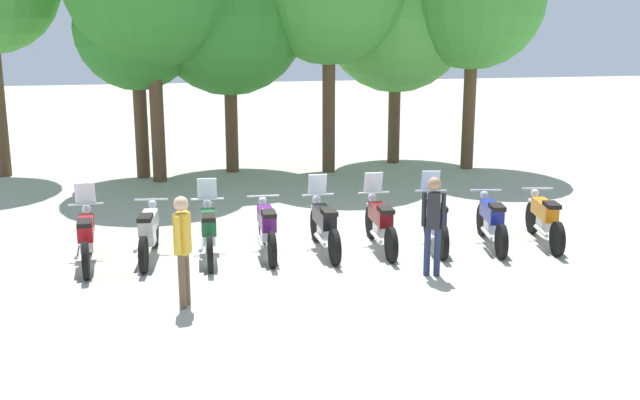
{
  "coord_description": "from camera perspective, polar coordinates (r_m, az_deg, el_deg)",
  "views": [
    {
      "loc": [
        -2.85,
        -13.35,
        4.25
      ],
      "look_at": [
        0.0,
        0.5,
        0.9
      ],
      "focal_mm": 42.89,
      "sensor_mm": 36.0,
      "label": 1
    }
  ],
  "objects": [
    {
      "name": "motorcycle_4",
      "position": [
        14.24,
        0.31,
        -1.86
      ],
      "size": [
        0.62,
        2.19,
        1.37
      ],
      "rotation": [
        0.0,
        0.0,
        1.59
      ],
      "color": "black",
      "rests_on": "ground_plane"
    },
    {
      "name": "motorcycle_5",
      "position": [
        14.45,
        4.51,
        -1.68
      ],
      "size": [
        0.62,
        2.19,
        1.37
      ],
      "rotation": [
        0.0,
        0.0,
        1.54
      ],
      "color": "black",
      "rests_on": "ground_plane"
    },
    {
      "name": "person_0",
      "position": [
        12.93,
        8.45,
        -1.36
      ],
      "size": [
        0.4,
        0.29,
        1.71
      ],
      "rotation": [
        0.0,
        0.0,
        4.35
      ],
      "color": "#232D4C",
      "rests_on": "ground_plane"
    },
    {
      "name": "tree_3",
      "position": [
        21.65,
        -6.84,
        13.4
      ],
      "size": [
        4.31,
        4.31,
        6.48
      ],
      "color": "brown",
      "rests_on": "ground_plane"
    },
    {
      "name": "person_1",
      "position": [
        11.58,
        -10.21,
        -3.14
      ],
      "size": [
        0.3,
        0.4,
        1.72
      ],
      "rotation": [
        0.0,
        0.0,
        5.89
      ],
      "color": "brown",
      "rests_on": "ground_plane"
    },
    {
      "name": "motorcycle_8",
      "position": [
        15.39,
        16.38,
        -1.31
      ],
      "size": [
        0.72,
        2.17,
        0.99
      ],
      "rotation": [
        0.0,
        0.0,
        1.39
      ],
      "color": "black",
      "rests_on": "ground_plane"
    },
    {
      "name": "motorcycle_3",
      "position": [
        14.15,
        -4.0,
        -2.05
      ],
      "size": [
        0.62,
        2.19,
        0.99
      ],
      "rotation": [
        0.0,
        0.0,
        1.55
      ],
      "color": "black",
      "rests_on": "ground_plane"
    },
    {
      "name": "ground_plane",
      "position": [
        14.29,
        0.41,
        -3.97
      ],
      "size": [
        80.0,
        80.0,
        0.0
      ],
      "primitive_type": "plane",
      "color": "#ADA899"
    },
    {
      "name": "tree_5",
      "position": [
        23.03,
        5.72,
        13.33
      ],
      "size": [
        4.33,
        4.33,
        6.45
      ],
      "color": "brown",
      "rests_on": "ground_plane"
    },
    {
      "name": "motorcycle_1",
      "position": [
        14.19,
        -12.67,
        -2.32
      ],
      "size": [
        0.64,
        2.19,
        0.99
      ],
      "rotation": [
        0.0,
        0.0,
        1.46
      ],
      "color": "black",
      "rests_on": "ground_plane"
    },
    {
      "name": "motorcycle_2",
      "position": [
        14.03,
        -8.31,
        -2.24
      ],
      "size": [
        0.62,
        2.19,
        1.37
      ],
      "rotation": [
        0.0,
        0.0,
        1.53
      ],
      "color": "black",
      "rests_on": "ground_plane"
    },
    {
      "name": "motorcycle_7",
      "position": [
        14.97,
        12.66,
        -1.49
      ],
      "size": [
        0.73,
        2.17,
        0.99
      ],
      "rotation": [
        0.0,
        0.0,
        1.38
      ],
      "color": "black",
      "rests_on": "ground_plane"
    },
    {
      "name": "motorcycle_0",
      "position": [
        14.12,
        -17.04,
        -2.6
      ],
      "size": [
        0.62,
        2.19,
        1.37
      ],
      "rotation": [
        0.0,
        0.0,
        1.63
      ],
      "color": "black",
      "rests_on": "ground_plane"
    },
    {
      "name": "motorcycle_6",
      "position": [
        14.74,
        8.58,
        -1.49
      ],
      "size": [
        0.71,
        2.18,
        1.37
      ],
      "rotation": [
        0.0,
        0.0,
        1.41
      ],
      "color": "black",
      "rests_on": "ground_plane"
    },
    {
      "name": "tree_1",
      "position": [
        21.26,
        -13.57,
        12.28
      ],
      "size": [
        3.28,
        3.28,
        5.66
      ],
      "color": "brown",
      "rests_on": "ground_plane"
    }
  ]
}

